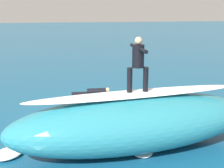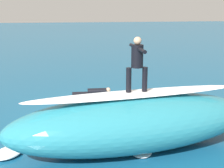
{
  "view_description": "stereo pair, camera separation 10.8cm",
  "coord_description": "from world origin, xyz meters",
  "px_view_note": "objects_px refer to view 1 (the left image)",
  "views": [
    {
      "loc": [
        1.22,
        11.17,
        4.1
      ],
      "look_at": [
        -0.36,
        0.28,
        1.26
      ],
      "focal_mm": 50.43,
      "sensor_mm": 36.0,
      "label": 1
    },
    {
      "loc": [
        1.11,
        11.19,
        4.1
      ],
      "look_at": [
        -0.36,
        0.28,
        1.26
      ],
      "focal_mm": 50.43,
      "sensor_mm": 36.0,
      "label": 2
    }
  ],
  "objects_px": {
    "surfboard_riding": "(137,93)",
    "surfer_riding": "(138,60)",
    "surfboard_paddling": "(96,96)",
    "surfer_paddling": "(93,92)"
  },
  "relations": [
    {
      "from": "surfboard_riding",
      "to": "surfer_riding",
      "type": "bearing_deg",
      "value": -79.04
    },
    {
      "from": "surfer_riding",
      "to": "surfboard_paddling",
      "type": "bearing_deg",
      "value": -86.31
    },
    {
      "from": "surfboard_riding",
      "to": "surfboard_paddling",
      "type": "bearing_deg",
      "value": -86.31
    },
    {
      "from": "surfer_riding",
      "to": "surfboard_paddling",
      "type": "distance_m",
      "value": 6.01
    },
    {
      "from": "surfer_riding",
      "to": "surfer_paddling",
      "type": "bearing_deg",
      "value": -84.95
    },
    {
      "from": "surfboard_riding",
      "to": "surfboard_paddling",
      "type": "height_order",
      "value": "surfboard_riding"
    },
    {
      "from": "surfboard_paddling",
      "to": "surfer_paddling",
      "type": "height_order",
      "value": "surfer_paddling"
    },
    {
      "from": "surfboard_riding",
      "to": "surfer_paddling",
      "type": "bearing_deg",
      "value": -84.95
    },
    {
      "from": "surfboard_riding",
      "to": "surfer_riding",
      "type": "distance_m",
      "value": 0.93
    },
    {
      "from": "surfboard_riding",
      "to": "surfer_riding",
      "type": "height_order",
      "value": "surfer_riding"
    }
  ]
}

